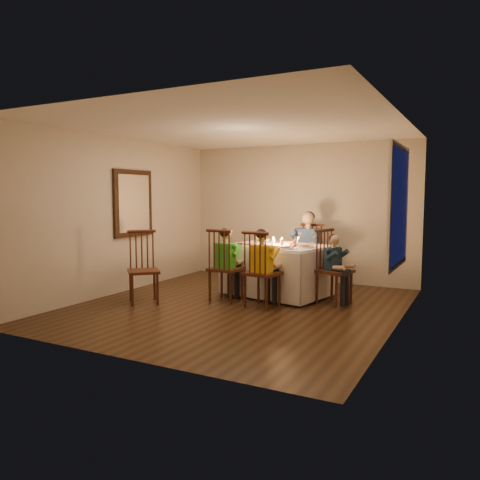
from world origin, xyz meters
The scene contains 26 objects.
ground centered at (0.00, 0.00, 0.00)m, with size 5.00×5.00×0.00m, color black.
wall_left centered at (-2.25, 0.00, 1.30)m, with size 0.02×5.00×2.60m, color beige.
wall_right centered at (2.25, 0.00, 1.30)m, with size 0.02×5.00×2.60m, color beige.
wall_back centered at (0.00, 2.50, 1.30)m, with size 4.50×0.02×2.60m, color beige.
ceiling centered at (0.00, 0.00, 2.60)m, with size 5.00×5.00×0.00m, color white.
dining_table centered at (0.19, 1.01, 0.59)m, with size 1.78×1.43×0.80m.
chair_adult centered at (0.40, 1.87, 0.00)m, with size 0.46×0.44×1.13m, color black, non-canonical shape.
chair_near_left centered at (-0.36, 0.25, 0.00)m, with size 0.46×0.44×1.13m, color black, non-canonical shape.
chair_near_right centered at (0.32, 0.14, 0.00)m, with size 0.46×0.44×1.13m, color black, non-canonical shape.
chair_end centered at (1.20, 0.83, 0.00)m, with size 0.46×0.44×1.13m, color black, non-canonical shape.
chair_extra centered at (-1.38, -0.48, 0.00)m, with size 0.46×0.43×1.11m, color black, non-canonical shape.
adult centered at (0.40, 1.87, 0.00)m, with size 0.51×0.47×1.35m, color navy, non-canonical shape.
child_green centered at (-0.36, 0.25, 0.00)m, with size 0.39×0.36×1.14m, color green, non-canonical shape.
child_yellow centered at (0.32, 0.14, 0.00)m, with size 0.40×0.37×1.16m, color yellow, non-canonical shape.
child_teal centered at (1.20, 0.83, 0.00)m, with size 0.35×0.32×1.06m, color #182E3C, non-canonical shape.
setting_adult centered at (0.27, 1.33, 0.84)m, with size 0.26×0.26×0.02m, color white.
setting_green centered at (-0.17, 0.71, 0.84)m, with size 0.26×0.26×0.02m, color white.
setting_yellow centered at (0.50, 0.58, 0.84)m, with size 0.26×0.26×0.02m, color white.
setting_teal centered at (0.69, 0.89, 0.84)m, with size 0.26×0.26×0.02m, color white.
candle_left centered at (0.10, 1.03, 0.88)m, with size 0.06×0.06×0.10m, color white.
candle_right centered at (0.27, 0.99, 0.88)m, with size 0.06×0.06×0.10m, color white.
squash centered at (-0.37, 1.46, 0.88)m, with size 0.09×0.09×0.09m, color #F4EF40.
orange_fruit centered at (0.47, 1.01, 0.87)m, with size 0.08×0.08×0.08m, color #F25514.
serving_bowl centered at (-0.21, 1.39, 0.85)m, with size 0.19×0.19×0.05m, color white.
wall_mirror centered at (-2.22, 0.30, 1.50)m, with size 0.06×0.95×1.15m.
window_blinds centered at (2.21, 0.10, 1.50)m, with size 0.07×1.34×1.54m.
Camera 1 is at (3.17, -6.01, 1.65)m, focal length 35.00 mm.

